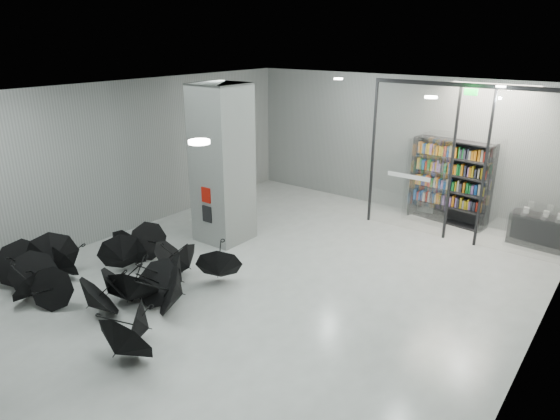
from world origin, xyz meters
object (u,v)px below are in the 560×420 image
Objects in this scene: bookshelf at (451,182)px; shop_counter at (539,231)px; umbrella_cluster at (118,282)px; column at (222,164)px.

bookshelf is 1.74× the size of shop_counter.
bookshelf is 9.21m from umbrella_cluster.
umbrella_cluster is at bearing -84.54° from column.
column reaches higher than shop_counter.
shop_counter is at bearing 33.31° from column.
shop_counter is (6.68, 4.39, -1.59)m from column.
umbrella_cluster reaches higher than shop_counter.
bookshelf is at bearing 48.29° from column.
shop_counter is 10.17m from umbrella_cluster.
column reaches higher than umbrella_cluster.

